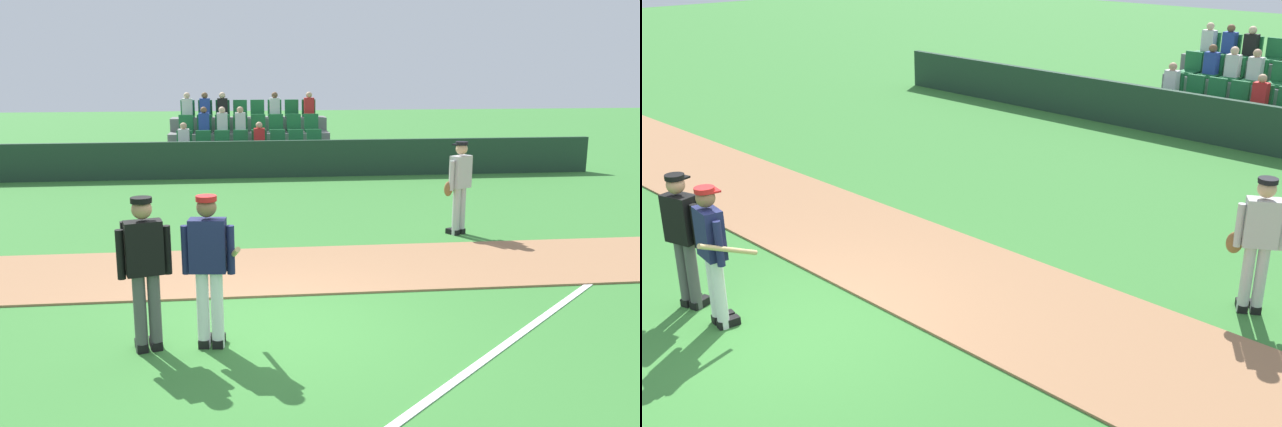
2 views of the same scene
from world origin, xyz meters
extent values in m
plane|color=#387A33|center=(0.00, 0.00, 0.00)|extent=(80.00, 80.00, 0.00)
cube|color=#9E704C|center=(0.00, 2.41, 0.01)|extent=(28.00, 2.47, 0.03)
cube|color=white|center=(3.00, -0.50, 0.01)|extent=(8.73, 8.37, 0.01)
cube|color=#1E3828|center=(0.00, 11.37, 0.52)|extent=(20.00, 0.16, 1.05)
cube|color=slate|center=(0.00, 13.25, 0.15)|extent=(5.00, 2.95, 0.30)
cube|color=slate|center=(0.00, 12.40, 0.50)|extent=(4.90, 0.85, 0.40)
cube|color=#1E6B38|center=(-1.93, 12.30, 0.75)|extent=(0.44, 0.40, 0.08)
cube|color=#1E6B38|center=(-1.93, 12.52, 1.00)|extent=(0.44, 0.08, 0.50)
cube|color=silver|center=(-1.93, 12.35, 1.05)|extent=(0.32, 0.22, 0.52)
sphere|color=tan|center=(-1.93, 12.35, 1.40)|extent=(0.20, 0.20, 0.20)
cube|color=#1E6B38|center=(-1.38, 12.30, 0.75)|extent=(0.44, 0.40, 0.08)
cube|color=#1E6B38|center=(-1.38, 12.52, 1.00)|extent=(0.44, 0.08, 0.50)
cube|color=#1E6B38|center=(-0.83, 12.30, 0.75)|extent=(0.44, 0.40, 0.08)
cube|color=#1E6B38|center=(-0.83, 12.52, 1.00)|extent=(0.44, 0.08, 0.50)
cube|color=#1E6B38|center=(-0.27, 12.30, 0.75)|extent=(0.44, 0.40, 0.08)
cube|color=#1E6B38|center=(-0.27, 12.52, 1.00)|extent=(0.44, 0.08, 0.50)
cube|color=#1E6B38|center=(0.27, 12.30, 0.75)|extent=(0.44, 0.40, 0.08)
cube|color=#1E6B38|center=(0.27, 12.52, 1.00)|extent=(0.44, 0.08, 0.50)
cube|color=red|center=(0.27, 12.35, 1.05)|extent=(0.32, 0.22, 0.52)
sphere|color=tan|center=(0.27, 12.35, 1.40)|extent=(0.20, 0.20, 0.20)
cube|color=#1E6B38|center=(0.83, 12.30, 0.75)|extent=(0.44, 0.40, 0.08)
cube|color=#1E6B38|center=(0.83, 12.52, 1.00)|extent=(0.44, 0.08, 0.50)
cube|color=#1E6B38|center=(1.38, 12.30, 0.75)|extent=(0.44, 0.40, 0.08)
cube|color=#1E6B38|center=(1.38, 12.52, 1.00)|extent=(0.44, 0.08, 0.50)
cube|color=#1E6B38|center=(1.92, 12.30, 0.75)|extent=(0.44, 0.40, 0.08)
cube|color=#1E6B38|center=(1.92, 12.52, 1.00)|extent=(0.44, 0.08, 0.50)
cube|color=slate|center=(0.00, 13.25, 0.90)|extent=(4.90, 0.85, 0.40)
cube|color=#1E6B38|center=(-1.93, 13.15, 1.15)|extent=(0.44, 0.40, 0.08)
cube|color=#1E6B38|center=(-1.93, 13.37, 1.40)|extent=(0.44, 0.08, 0.50)
cube|color=#1E6B38|center=(-1.38, 13.15, 1.15)|extent=(0.44, 0.40, 0.08)
cube|color=#1E6B38|center=(-1.38, 13.37, 1.40)|extent=(0.44, 0.08, 0.50)
cube|color=#263F99|center=(-1.38, 13.20, 1.45)|extent=(0.32, 0.22, 0.52)
sphere|color=brown|center=(-1.38, 13.20, 1.80)|extent=(0.20, 0.20, 0.20)
cube|color=#1E6B38|center=(-0.83, 13.15, 1.15)|extent=(0.44, 0.40, 0.08)
cube|color=#1E6B38|center=(-0.83, 13.37, 1.40)|extent=(0.44, 0.08, 0.50)
cube|color=silver|center=(-0.83, 13.20, 1.45)|extent=(0.32, 0.22, 0.52)
sphere|color=beige|center=(-0.83, 13.20, 1.80)|extent=(0.20, 0.20, 0.20)
cube|color=#1E6B38|center=(-0.27, 13.15, 1.15)|extent=(0.44, 0.40, 0.08)
cube|color=#1E6B38|center=(-0.27, 13.37, 1.40)|extent=(0.44, 0.08, 0.50)
cube|color=silver|center=(-0.27, 13.20, 1.45)|extent=(0.32, 0.22, 0.52)
sphere|color=tan|center=(-0.27, 13.20, 1.80)|extent=(0.20, 0.20, 0.20)
cube|color=#1E6B38|center=(0.27, 13.15, 1.15)|extent=(0.44, 0.40, 0.08)
cube|color=#1E6B38|center=(0.27, 13.37, 1.40)|extent=(0.44, 0.08, 0.50)
cube|color=#1E6B38|center=(0.83, 13.15, 1.15)|extent=(0.44, 0.40, 0.08)
cube|color=#1E6B38|center=(0.83, 13.37, 1.40)|extent=(0.44, 0.08, 0.50)
cube|color=#1E6B38|center=(1.38, 13.15, 1.15)|extent=(0.44, 0.40, 0.08)
cube|color=#1E6B38|center=(1.38, 13.37, 1.40)|extent=(0.44, 0.08, 0.50)
cube|color=#1E6B38|center=(1.92, 13.15, 1.15)|extent=(0.44, 0.40, 0.08)
cube|color=#1E6B38|center=(1.92, 13.37, 1.40)|extent=(0.44, 0.08, 0.50)
cube|color=slate|center=(0.00, 14.10, 1.30)|extent=(4.90, 0.85, 0.40)
cube|color=#1E6B38|center=(-1.93, 14.00, 1.55)|extent=(0.44, 0.40, 0.08)
cube|color=#1E6B38|center=(-1.93, 14.22, 1.80)|extent=(0.44, 0.08, 0.50)
cube|color=silver|center=(-1.93, 14.05, 1.85)|extent=(0.32, 0.22, 0.52)
sphere|color=beige|center=(-1.93, 14.05, 2.20)|extent=(0.20, 0.20, 0.20)
cube|color=#1E6B38|center=(-1.38, 14.00, 1.55)|extent=(0.44, 0.40, 0.08)
cube|color=#1E6B38|center=(-1.38, 14.22, 1.80)|extent=(0.44, 0.08, 0.50)
cube|color=#263F99|center=(-1.38, 14.05, 1.85)|extent=(0.32, 0.22, 0.52)
sphere|color=brown|center=(-1.38, 14.05, 2.20)|extent=(0.20, 0.20, 0.20)
cube|color=#1E6B38|center=(-0.83, 14.00, 1.55)|extent=(0.44, 0.40, 0.08)
cube|color=#1E6B38|center=(-0.83, 14.22, 1.80)|extent=(0.44, 0.08, 0.50)
cube|color=black|center=(-0.83, 14.05, 1.85)|extent=(0.32, 0.22, 0.52)
sphere|color=beige|center=(-0.83, 14.05, 2.20)|extent=(0.20, 0.20, 0.20)
cube|color=#1E6B38|center=(-0.27, 14.00, 1.55)|extent=(0.44, 0.40, 0.08)
cube|color=#1E6B38|center=(-0.27, 14.22, 1.80)|extent=(0.44, 0.08, 0.50)
cube|color=#1E6B38|center=(0.27, 14.00, 1.55)|extent=(0.44, 0.40, 0.08)
cube|color=#1E6B38|center=(0.27, 14.22, 1.80)|extent=(0.44, 0.08, 0.50)
cube|color=#1E6B38|center=(0.83, 14.00, 1.55)|extent=(0.44, 0.40, 0.08)
cube|color=#1E6B38|center=(0.83, 14.22, 1.80)|extent=(0.44, 0.08, 0.50)
cube|color=silver|center=(0.83, 14.05, 1.85)|extent=(0.32, 0.22, 0.52)
sphere|color=brown|center=(0.83, 14.05, 2.20)|extent=(0.20, 0.20, 0.20)
cube|color=#1E6B38|center=(1.38, 14.00, 1.55)|extent=(0.44, 0.40, 0.08)
cube|color=#1E6B38|center=(1.38, 14.22, 1.80)|extent=(0.44, 0.08, 0.50)
cube|color=#1E6B38|center=(1.92, 14.00, 1.55)|extent=(0.44, 0.40, 0.08)
cube|color=#1E6B38|center=(1.92, 14.22, 1.80)|extent=(0.44, 0.08, 0.50)
cube|color=red|center=(1.92, 14.05, 1.85)|extent=(0.32, 0.22, 0.52)
sphere|color=tan|center=(1.92, 14.05, 2.20)|extent=(0.20, 0.20, 0.20)
cylinder|color=white|center=(-0.71, -0.42, 0.45)|extent=(0.14, 0.14, 0.90)
cylinder|color=white|center=(-0.55, -0.44, 0.45)|extent=(0.14, 0.14, 0.90)
cube|color=black|center=(-0.70, -0.36, 0.05)|extent=(0.15, 0.27, 0.10)
cube|color=black|center=(-0.54, -0.38, 0.05)|extent=(0.15, 0.27, 0.10)
cube|color=#191E47|center=(-0.63, -0.43, 1.20)|extent=(0.42, 0.26, 0.60)
cylinder|color=#191E47|center=(-0.88, -0.40, 1.15)|extent=(0.09, 0.09, 0.55)
cylinder|color=#191E47|center=(-0.38, -0.46, 1.15)|extent=(0.09, 0.09, 0.55)
sphere|color=brown|center=(-0.63, -0.43, 1.63)|extent=(0.22, 0.22, 0.22)
cylinder|color=#B21919|center=(-0.63, -0.43, 1.73)|extent=(0.23, 0.23, 0.06)
cube|color=#B21919|center=(-0.62, -0.33, 1.70)|extent=(0.19, 0.14, 0.02)
cylinder|color=tan|center=(-0.37, -0.36, 1.05)|extent=(0.21, 0.79, 0.41)
cylinder|color=#4C4C4C|center=(-1.39, -0.47, 0.45)|extent=(0.14, 0.14, 0.90)
cylinder|color=#4C4C4C|center=(-1.24, -0.43, 0.45)|extent=(0.14, 0.14, 0.90)
cube|color=black|center=(-1.41, -0.41, 0.05)|extent=(0.19, 0.28, 0.10)
cube|color=black|center=(-1.26, -0.37, 0.05)|extent=(0.19, 0.28, 0.10)
cube|color=black|center=(-1.32, -0.45, 1.20)|extent=(0.45, 0.32, 0.60)
cylinder|color=black|center=(-1.56, -0.52, 1.15)|extent=(0.09, 0.09, 0.55)
cylinder|color=black|center=(-1.08, -0.38, 1.15)|extent=(0.09, 0.09, 0.55)
sphere|color=#9E7051|center=(-1.32, -0.45, 1.63)|extent=(0.22, 0.22, 0.22)
cylinder|color=black|center=(-1.32, -0.45, 1.73)|extent=(0.23, 0.23, 0.06)
cube|color=black|center=(-1.35, -0.35, 1.70)|extent=(0.21, 0.17, 0.02)
cube|color=black|center=(-1.35, -0.32, 1.20)|extent=(0.44, 0.20, 0.56)
cylinder|color=#B2B2B2|center=(3.73, 4.29, 0.45)|extent=(0.14, 0.14, 0.90)
cylinder|color=#B2B2B2|center=(3.87, 4.38, 0.45)|extent=(0.14, 0.14, 0.90)
cube|color=black|center=(3.70, 4.34, 0.05)|extent=(0.24, 0.28, 0.10)
cube|color=black|center=(3.83, 4.43, 0.05)|extent=(0.24, 0.28, 0.10)
cube|color=#B2B2B2|center=(3.80, 4.33, 1.20)|extent=(0.46, 0.40, 0.60)
cylinder|color=#B2B2B2|center=(3.59, 4.20, 1.15)|extent=(0.09, 0.09, 0.55)
cylinder|color=#B2B2B2|center=(4.01, 4.47, 1.15)|extent=(0.09, 0.09, 0.55)
sphere|color=tan|center=(3.80, 4.33, 1.63)|extent=(0.22, 0.22, 0.22)
cylinder|color=black|center=(3.80, 4.33, 1.73)|extent=(0.23, 0.23, 0.06)
cube|color=black|center=(3.75, 4.42, 1.70)|extent=(0.22, 0.20, 0.02)
ellipsoid|color=brown|center=(3.55, 4.23, 0.90)|extent=(0.23, 0.21, 0.28)
camera|label=1|loc=(-0.22, -7.71, 3.15)|focal=37.89mm
camera|label=2|loc=(7.03, -4.13, 4.48)|focal=42.07mm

